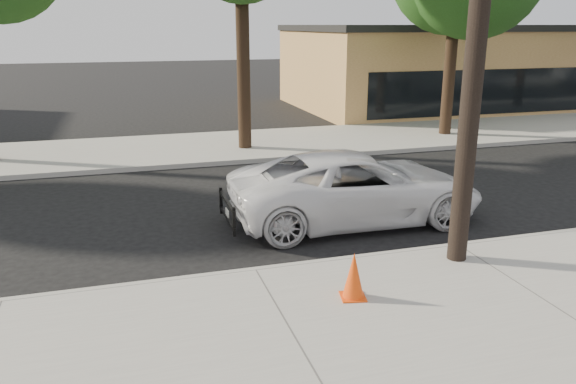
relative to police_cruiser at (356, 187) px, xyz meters
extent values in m
plane|color=black|center=(-2.83, -0.13, -0.78)|extent=(120.00, 120.00, 0.00)
cube|color=gray|center=(-2.83, -4.43, -0.70)|extent=(90.00, 4.40, 0.15)
cube|color=gray|center=(-2.83, 8.37, -0.70)|extent=(90.00, 5.00, 0.15)
cube|color=#9E9B93|center=(-2.83, -2.23, -0.70)|extent=(90.00, 0.12, 0.16)
cube|color=#AB7A47|center=(13.17, 15.87, 1.22)|extent=(18.00, 10.00, 4.00)
cylinder|color=black|center=(-0.83, 7.67, 1.75)|extent=(0.44, 0.44, 4.75)
cylinder|color=black|center=(7.17, 7.97, 1.57)|extent=(0.44, 0.44, 4.40)
imported|color=silver|center=(0.00, 0.00, 0.00)|extent=(5.62, 2.67, 1.55)
cube|color=#EE460C|center=(-1.62, -3.70, -0.61)|extent=(0.45, 0.45, 0.02)
cone|color=#EE460C|center=(-1.62, -3.70, -0.25)|extent=(0.40, 0.40, 0.74)
camera|label=1|loc=(-4.84, -10.96, 3.43)|focal=35.00mm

